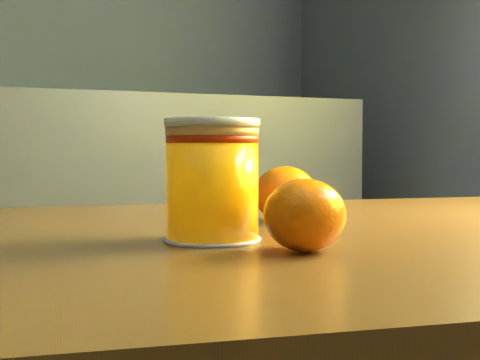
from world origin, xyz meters
name	(u,v)px	position (x,y,z in m)	size (l,w,h in m)	color
table	(273,326)	(0.85, 0.29, 0.61)	(1.04, 0.82, 0.70)	brown
juice_glass	(212,181)	(0.78, 0.26, 0.75)	(0.08, 0.08, 0.10)	orange
orange_front	(305,215)	(0.82, 0.18, 0.73)	(0.06, 0.06, 0.06)	#FF6A05
orange_back	(285,194)	(0.90, 0.36, 0.73)	(0.07, 0.07, 0.06)	#FF6A05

